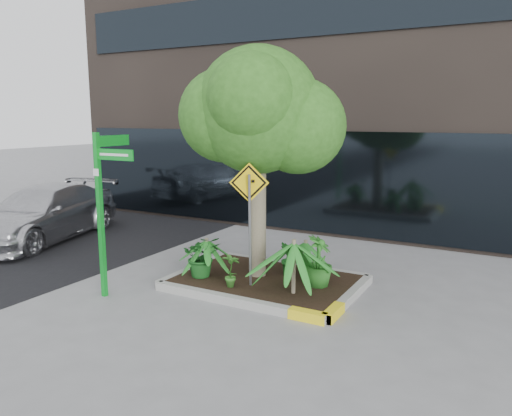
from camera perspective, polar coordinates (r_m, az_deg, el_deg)
The scene contains 14 objects.
ground at distance 9.09m, azimuth -0.91°, elevation -9.23°, with size 80.00×80.00×0.00m, color gray.
asphalt_road at distance 13.42m, azimuth -25.84°, elevation -3.79°, with size 7.00×80.00×0.01m, color black.
planter at distance 9.18m, azimuth 1.21°, elevation -8.36°, with size 3.35×2.36×0.15m.
tree at distance 8.93m, azimuth 0.26°, elevation 11.10°, with size 2.89×2.56×4.33m.
palm_front at distance 8.23m, azimuth 4.36°, elevation -4.00°, with size 1.04×1.04×1.15m.
palm_left at distance 9.30m, azimuth -5.67°, elevation -3.73°, with size 0.77×0.77×0.86m.
palm_back at distance 9.41m, azimuth 5.69°, elevation -3.93°, with size 0.71×0.71×0.79m.
parked_car at distance 13.58m, azimuth -23.16°, elevation -0.56°, with size 1.88×4.62×1.34m, color silver.
shrub_a at distance 9.24m, azimuth -6.20°, elevation -5.46°, with size 0.70×0.70×0.78m, color #17501A.
shrub_b at distance 8.74m, azimuth 7.16°, elevation -6.04°, with size 0.49×0.49×0.88m, color #276F21.
shrub_c at distance 8.66m, azimuth -2.87°, elevation -7.06°, with size 0.32×0.32×0.61m, color #327524.
shrub_d at distance 9.24m, azimuth 3.79°, elevation -5.81°, with size 0.36×0.36×0.66m, color #1D6420.
street_sign_post at distance 8.72m, azimuth -16.97°, elevation 1.23°, with size 0.83×0.82×2.80m.
cattle_sign at distance 8.33m, azimuth -0.75°, elevation 0.41°, with size 0.61×0.31×2.15m.
Camera 1 is at (4.25, -7.43, 3.05)m, focal length 35.00 mm.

